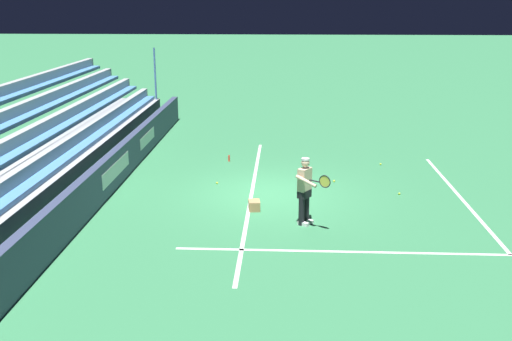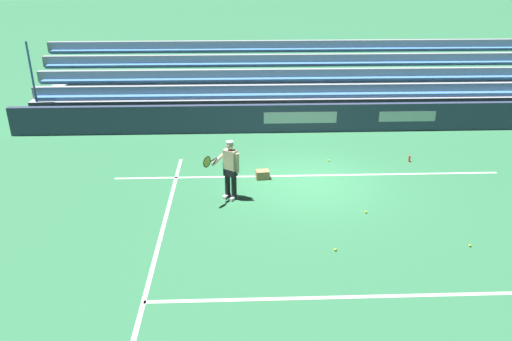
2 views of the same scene
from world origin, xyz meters
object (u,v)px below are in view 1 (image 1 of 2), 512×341
tennis_player (305,190)px  tennis_ball_on_baseline (334,181)px  tennis_ball_midcourt (399,194)px  ball_box_cardboard (254,205)px  tennis_ball_toward_net (217,183)px  water_bottle (229,158)px  tennis_ball_by_box (381,164)px

tennis_player → tennis_ball_on_baseline: size_ratio=25.98×
tennis_ball_on_baseline → tennis_ball_midcourt: 2.14m
tennis_player → ball_box_cardboard: bearing=-126.6°
tennis_ball_toward_net → water_bottle: size_ratio=0.30×
water_bottle → tennis_ball_by_box: bearing=87.5°
tennis_ball_on_baseline → tennis_ball_midcourt: same height
tennis_ball_by_box → tennis_ball_midcourt: (3.22, 0.06, 0.00)m
water_bottle → tennis_player: bearing=22.5°
tennis_ball_on_baseline → tennis_ball_midcourt: size_ratio=1.00×
tennis_ball_midcourt → water_bottle: water_bottle is taller
tennis_ball_by_box → tennis_ball_midcourt: bearing=1.0°
tennis_ball_on_baseline → water_bottle: (-2.29, -3.48, 0.08)m
tennis_ball_by_box → tennis_ball_toward_net: bearing=-65.4°
ball_box_cardboard → water_bottle: (-4.95, -1.14, -0.02)m
tennis_ball_on_baseline → water_bottle: size_ratio=0.30×
ball_box_cardboard → water_bottle: size_ratio=1.82×
tennis_ball_midcourt → tennis_ball_by_box: bearing=-179.0°
tennis_ball_toward_net → tennis_ball_by_box: bearing=114.6°
tennis_ball_midcourt → water_bottle: (-3.45, -5.28, 0.08)m
ball_box_cardboard → water_bottle: 5.08m
ball_box_cardboard → tennis_ball_on_baseline: bearing=138.6°
ball_box_cardboard → tennis_ball_on_baseline: 3.54m
water_bottle → tennis_ball_midcourt: bearing=56.8°
tennis_ball_by_box → tennis_ball_on_baseline: size_ratio=1.00×
tennis_ball_midcourt → water_bottle: size_ratio=0.30×
tennis_ball_on_baseline → tennis_ball_toward_net: 3.63m
tennis_ball_on_baseline → tennis_ball_toward_net: same height
tennis_ball_on_baseline → ball_box_cardboard: bearing=-41.4°
tennis_player → tennis_ball_on_baseline: (-3.64, 1.02, -0.86)m
tennis_ball_toward_net → tennis_player: bearing=38.4°
tennis_player → water_bottle: tennis_player is taller
tennis_player → water_bottle: bearing=-157.5°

